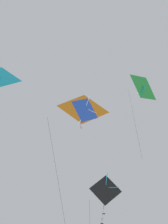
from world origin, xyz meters
TOP-DOWN VIEW (x-y plane):
  - kite_diamond_far_centre at (0.88, -1.23)m, footprint 2.37×1.52m
  - kite_delta_highest at (2.30, -0.84)m, footprint 3.00×2.65m
  - kite_delta_upper_right at (-2.74, -2.23)m, footprint 2.11×2.65m
  - kite_diamond_near_right at (-0.59, 3.92)m, footprint 2.09×2.57m

SIDE VIEW (x-z plane):
  - kite_diamond_far_centre at x=0.88m, z-range 32.46..37.78m
  - kite_diamond_near_right at x=-0.59m, z-range 32.56..40.52m
  - kite_delta_highest at x=2.30m, z-range 42.74..45.63m
  - kite_delta_upper_right at x=-2.74m, z-range 41.52..49.48m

